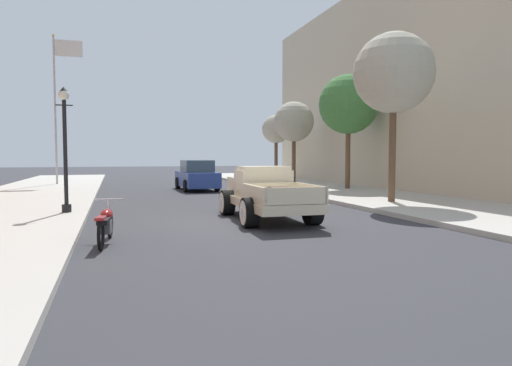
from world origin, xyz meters
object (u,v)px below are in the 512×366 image
Objects in this scene: hotrod_truck_cream at (264,194)px; street_tree_nearest at (394,74)px; car_background_blue at (197,176)px; motorcycle_parked at (106,224)px; flagpole at (59,93)px; street_tree_farthest at (276,130)px; street_tree_third at (294,122)px; street_tree_second at (348,105)px; street_lamp_near at (65,140)px.

street_tree_nearest is (5.79, 2.00, 4.22)m from hotrod_truck_cream.
car_background_blue is 12.19m from street_tree_nearest.
motorcycle_parked is 21.33m from flagpole.
street_tree_farthest is (12.10, 22.78, 3.45)m from motorcycle_parked.
street_tree_third is at bearing 57.01° from motorcycle_parked.
street_tree_nearest is at bearing -105.08° from street_tree_second.
hotrod_truck_cream is at bearing -20.48° from street_lamp_near.
flagpole is at bearing 112.95° from hotrod_truck_cream.
street_tree_nearest is 1.05× the size of street_tree_second.
street_tree_third reaches higher than car_background_blue.
flagpole reaches higher than street_tree_second.
motorcycle_parked is at bearing -81.73° from flagpole.
street_tree_third is 1.09× the size of street_tree_farthest.
street_tree_second is 1.24× the size of street_tree_farthest.
street_lamp_near is at bearing 179.27° from street_tree_nearest.
flagpole is at bearing 149.52° from street_tree_second.
car_background_blue is 0.47× the size of flagpole.
flagpole reaches higher than street_lamp_near.
flagpole reaches higher than street_tree_nearest.
street_tree_nearest is at bearing 19.03° from hotrod_truck_cream.
street_tree_second is (7.58, -3.10, 3.83)m from car_background_blue.
street_lamp_near is (-5.77, -9.74, 1.62)m from car_background_blue.
street_tree_third reaches higher than motorcycle_parked.
street_tree_second is 6.23m from street_tree_third.
flagpole is (-7.51, 5.78, 5.00)m from car_background_blue.
street_tree_second reaches higher than motorcycle_parked.
car_background_blue is 0.82× the size of street_tree_third.
street_tree_nearest is at bearing 24.92° from motorcycle_parked.
flagpole is (-2.97, 20.44, 5.33)m from motorcycle_parked.
car_background_blue is 11.53m from street_tree_farthest.
street_tree_farthest is at bearing 83.46° from street_tree_third.
street_tree_farthest reaches higher than street_lamp_near.
hotrod_truck_cream is at bearing -90.14° from car_background_blue.
car_background_blue is at bearing 120.22° from street_tree_nearest.
street_tree_second is at bearing -89.90° from street_tree_farthest.
street_tree_third is at bearing 45.15° from street_lamp_near.
street_tree_farthest is (13.33, 17.86, 1.50)m from street_lamp_near.
street_tree_third reaches higher than street_tree_farthest.
street_lamp_near reaches higher than motorcycle_parked.
street_tree_second is (13.35, 6.63, 2.21)m from street_lamp_near.
flagpole is 17.55m from street_tree_second.
car_background_blue is 0.68× the size of street_tree_nearest.
street_tree_nearest is (10.29, 4.78, 4.53)m from motorcycle_parked.
flagpole is at bearing 98.27° from motorcycle_parked.
motorcycle_parked is 0.49× the size of car_background_blue.
motorcycle_parked is 0.33× the size of street_tree_nearest.
street_tree_nearest is (13.26, -15.66, -0.79)m from flagpole.
hotrod_truck_cream is at bearing -160.97° from street_tree_nearest.
car_background_blue is 9.04m from street_tree_second.
flagpole is at bearing 96.40° from street_lamp_near.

